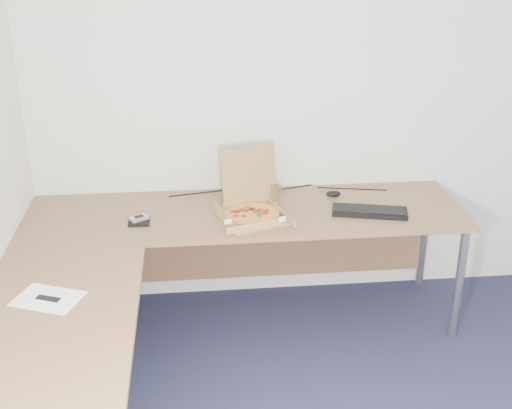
{
  "coord_description": "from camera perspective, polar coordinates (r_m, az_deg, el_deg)",
  "views": [
    {
      "loc": [
        -0.78,
        -2.01,
        2.27
      ],
      "look_at": [
        -0.45,
        1.28,
        0.82
      ],
      "focal_mm": 45.9,
      "sensor_mm": 36.0,
      "label": 1
    }
  ],
  "objects": [
    {
      "name": "pizza_box",
      "position": [
        3.66,
        -0.36,
        -0.46
      ],
      "size": [
        0.34,
        0.39,
        0.34
      ],
      "rotation": [
        0.0,
        0.0,
        0.32
      ],
      "color": "#AF8349",
      "rests_on": "desk"
    },
    {
      "name": "keyboard",
      "position": [
        3.77,
        9.86,
        -0.61
      ],
      "size": [
        0.44,
        0.24,
        0.03
      ],
      "primitive_type": "cube",
      "rotation": [
        0.0,
        0.0,
        -0.24
      ],
      "color": "black",
      "rests_on": "desk"
    },
    {
      "name": "room_shell",
      "position": [
        2.38,
        14.0,
        -2.41
      ],
      "size": [
        3.5,
        3.5,
        2.5
      ],
      "primitive_type": null,
      "color": "silver",
      "rests_on": "ground"
    },
    {
      "name": "mouse",
      "position": [
        3.97,
        6.76,
        0.95
      ],
      "size": [
        0.1,
        0.07,
        0.03
      ],
      "primitive_type": "ellipsoid",
      "rotation": [
        0.0,
        0.0,
        -0.15
      ],
      "color": "black",
      "rests_on": "desk"
    },
    {
      "name": "wallet",
      "position": [
        3.65,
        -10.15,
        -1.5
      ],
      "size": [
        0.12,
        0.1,
        0.02
      ],
      "primitive_type": "cube",
      "rotation": [
        0.0,
        0.0,
        -0.01
      ],
      "color": "black",
      "rests_on": "desk"
    },
    {
      "name": "paper_sheet",
      "position": [
        3.06,
        -17.67,
        -7.82
      ],
      "size": [
        0.34,
        0.29,
        0.0
      ],
      "primitive_type": "cube",
      "rotation": [
        0.0,
        0.0,
        -0.38
      ],
      "color": "white",
      "rests_on": "desk"
    },
    {
      "name": "desk",
      "position": [
        3.37,
        -5.83,
        -4.2
      ],
      "size": [
        2.5,
        2.2,
        0.73
      ],
      "color": "brown",
      "rests_on": "ground"
    },
    {
      "name": "drinking_glass",
      "position": [
        3.84,
        1.73,
        0.87
      ],
      "size": [
        0.06,
        0.06,
        0.11
      ],
      "primitive_type": "cylinder",
      "color": "silver",
      "rests_on": "desk"
    },
    {
      "name": "phone",
      "position": [
        3.65,
        -10.16,
        -1.17
      ],
      "size": [
        0.11,
        0.1,
        0.02
      ],
      "primitive_type": "cube",
      "rotation": [
        0.0,
        0.0,
        0.55
      ],
      "color": "#B2B5BA",
      "rests_on": "wallet"
    },
    {
      "name": "cable_bundle",
      "position": [
        4.03,
        1.57,
        1.24
      ],
      "size": [
        0.65,
        0.13,
        0.01
      ],
      "primitive_type": null,
      "rotation": [
        0.0,
        0.0,
        0.14
      ],
      "color": "black",
      "rests_on": "desk"
    }
  ]
}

